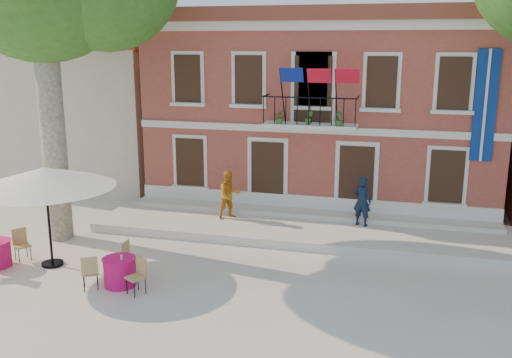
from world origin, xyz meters
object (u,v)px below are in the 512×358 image
(patio_umbrella, at_px, (45,178))
(pedestrian_navy, at_px, (362,201))
(pedestrian_orange, at_px, (229,195))
(cafe_table_1, at_px, (120,270))

(patio_umbrella, xyz_separation_m, pedestrian_navy, (8.44, 5.08, -1.47))
(pedestrian_orange, height_order, cafe_table_1, pedestrian_orange)
(patio_umbrella, xyz_separation_m, cafe_table_1, (2.59, -0.79, -2.18))
(patio_umbrella, height_order, pedestrian_navy, patio_umbrella)
(cafe_table_1, bearing_deg, pedestrian_orange, 76.49)
(pedestrian_navy, xyz_separation_m, cafe_table_1, (-5.85, -5.87, -0.71))
(patio_umbrella, distance_m, cafe_table_1, 3.48)
(pedestrian_navy, bearing_deg, cafe_table_1, 61.21)
(cafe_table_1, bearing_deg, pedestrian_navy, 45.09)
(pedestrian_navy, relative_size, pedestrian_orange, 1.01)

